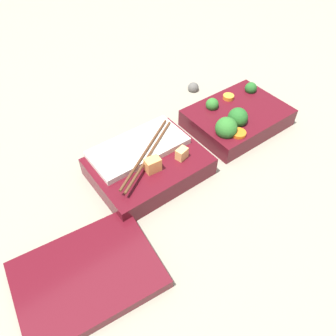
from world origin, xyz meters
The scene contains 5 objects.
ground_plane centered at (0.00, 0.00, 0.00)m, with size 3.00×3.00×0.00m, color gray.
bento_tray_vegetable centered at (-0.11, 0.01, 0.02)m, with size 0.20×0.15×0.07m.
bento_tray_rice centered at (0.12, 0.00, 0.02)m, with size 0.20×0.15×0.07m.
bento_lid centered at (0.31, 0.12, 0.01)m, with size 0.20×0.15×0.02m, color #510F19.
pebble_0 centered at (-0.12, -0.16, 0.01)m, with size 0.03×0.03×0.03m, color #595651.
Camera 1 is at (0.34, 0.36, 0.46)m, focal length 35.00 mm.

